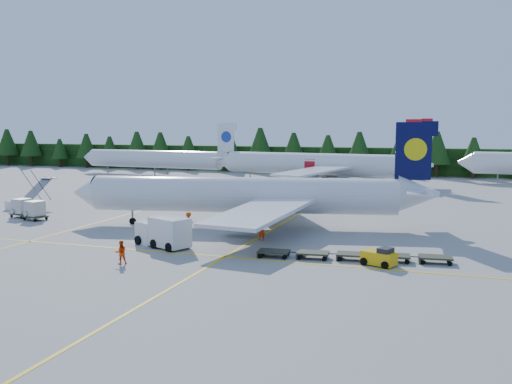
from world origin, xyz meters
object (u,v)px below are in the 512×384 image
(airliner_red, at_px, (310,164))
(baggage_tug, at_px, (380,257))
(airstairs, at_px, (26,203))
(airliner_navy, at_px, (237,195))
(service_truck, at_px, (163,232))

(airliner_red, height_order, baggage_tug, airliner_red)
(airliner_red, xyz_separation_m, airstairs, (-27.06, -45.87, -2.76))
(airliner_red, bearing_deg, airstairs, -113.97)
(airliner_navy, height_order, service_truck, airliner_navy)
(airliner_navy, xyz_separation_m, baggage_tug, (16.82, -12.87, -2.72))
(airstairs, bearing_deg, service_truck, -18.14)
(service_truck, height_order, baggage_tug, service_truck)
(airstairs, distance_m, baggage_tug, 49.91)
(baggage_tug, bearing_deg, service_truck, -160.22)
(airliner_red, relative_size, service_truck, 6.83)
(airliner_navy, height_order, airstairs, airliner_navy)
(airstairs, relative_size, service_truck, 1.07)
(airliner_red, distance_m, airstairs, 53.33)
(airstairs, distance_m, service_truck, 31.57)
(airliner_navy, bearing_deg, service_truck, -114.30)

